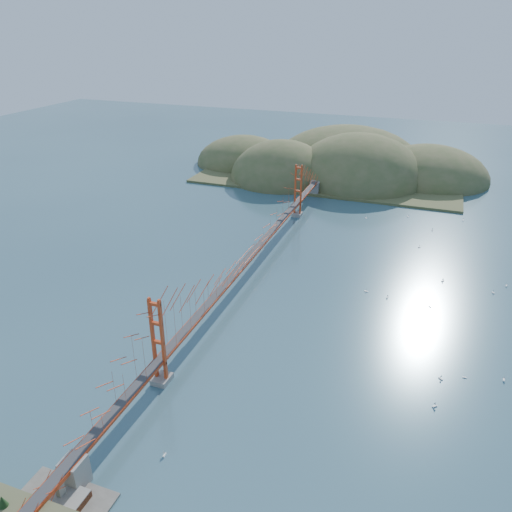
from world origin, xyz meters
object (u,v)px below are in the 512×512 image
(sailboat_2, at_px, (465,377))
(fort, at_px, (67,497))
(bridge, at_px, (250,237))
(sailboat_0, at_px, (387,297))
(sailboat_1, at_px, (430,306))

(sailboat_2, bearing_deg, fort, -137.67)
(bridge, bearing_deg, sailboat_2, -25.65)
(sailboat_0, bearing_deg, sailboat_1, -6.43)
(bridge, bearing_deg, fort, -89.52)
(sailboat_1, bearing_deg, sailboat_2, -73.01)
(sailboat_0, bearing_deg, fort, -115.66)
(sailboat_1, bearing_deg, bridge, 178.49)
(bridge, height_order, sailboat_2, bridge)
(bridge, distance_m, sailboat_1, 30.69)
(bridge, distance_m, fort, 48.40)
(bridge, height_order, sailboat_1, bridge)
(fort, bearing_deg, bridge, 90.48)
(bridge, xyz_separation_m, sailboat_0, (23.42, -0.06, -6.87))
(bridge, xyz_separation_m, sailboat_1, (29.90, -0.79, -6.87))
(bridge, height_order, fort, bridge)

